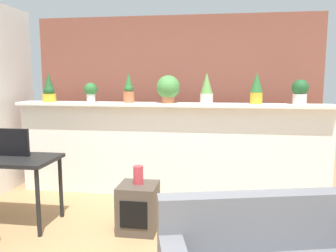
{
  "coord_description": "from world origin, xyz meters",
  "views": [
    {
      "loc": [
        0.64,
        -2.43,
        1.61
      ],
      "look_at": [
        0.1,
        1.24,
        1.07
      ],
      "focal_mm": 36.14,
      "sensor_mm": 36.0,
      "label": 1
    }
  ],
  "objects_px": {
    "side_cube_shelf": "(138,208)",
    "tv_monitor": "(13,142)",
    "potted_plant_3": "(168,88)",
    "potted_plant_4": "(207,89)",
    "potted_plant_5": "(257,88)",
    "potted_plant_1": "(91,91)",
    "vase_on_shelf": "(138,175)",
    "potted_plant_2": "(129,90)",
    "potted_plant_6": "(300,91)",
    "desk": "(6,165)",
    "potted_plant_0": "(49,90)"
  },
  "relations": [
    {
      "from": "potted_plant_6",
      "to": "desk",
      "type": "height_order",
      "value": "potted_plant_6"
    },
    {
      "from": "potted_plant_1",
      "to": "potted_plant_4",
      "type": "height_order",
      "value": "potted_plant_4"
    },
    {
      "from": "potted_plant_2",
      "to": "potted_plant_4",
      "type": "relative_size",
      "value": 0.99
    },
    {
      "from": "potted_plant_2",
      "to": "potted_plant_6",
      "type": "distance_m",
      "value": 2.18
    },
    {
      "from": "potted_plant_4",
      "to": "desk",
      "type": "relative_size",
      "value": 0.36
    },
    {
      "from": "potted_plant_1",
      "to": "side_cube_shelf",
      "type": "relative_size",
      "value": 0.53
    },
    {
      "from": "potted_plant_5",
      "to": "side_cube_shelf",
      "type": "relative_size",
      "value": 0.8
    },
    {
      "from": "potted_plant_0",
      "to": "potted_plant_6",
      "type": "height_order",
      "value": "potted_plant_0"
    },
    {
      "from": "potted_plant_5",
      "to": "side_cube_shelf",
      "type": "height_order",
      "value": "potted_plant_5"
    },
    {
      "from": "potted_plant_4",
      "to": "side_cube_shelf",
      "type": "height_order",
      "value": "potted_plant_4"
    },
    {
      "from": "potted_plant_5",
      "to": "potted_plant_6",
      "type": "distance_m",
      "value": 0.53
    },
    {
      "from": "desk",
      "to": "tv_monitor",
      "type": "bearing_deg",
      "value": 59.91
    },
    {
      "from": "potted_plant_5",
      "to": "vase_on_shelf",
      "type": "xyz_separation_m",
      "value": [
        -1.29,
        -1.05,
        -0.88
      ]
    },
    {
      "from": "potted_plant_1",
      "to": "tv_monitor",
      "type": "distance_m",
      "value": 1.27
    },
    {
      "from": "potted_plant_4",
      "to": "vase_on_shelf",
      "type": "xyz_separation_m",
      "value": [
        -0.66,
        -1.02,
        -0.87
      ]
    },
    {
      "from": "potted_plant_3",
      "to": "tv_monitor",
      "type": "height_order",
      "value": "potted_plant_3"
    },
    {
      "from": "potted_plant_2",
      "to": "side_cube_shelf",
      "type": "relative_size",
      "value": 0.78
    },
    {
      "from": "side_cube_shelf",
      "to": "potted_plant_5",
      "type": "bearing_deg",
      "value": 39.94
    },
    {
      "from": "potted_plant_4",
      "to": "desk",
      "type": "height_order",
      "value": "potted_plant_4"
    },
    {
      "from": "potted_plant_5",
      "to": "vase_on_shelf",
      "type": "bearing_deg",
      "value": -140.91
    },
    {
      "from": "potted_plant_5",
      "to": "potted_plant_3",
      "type": "bearing_deg",
      "value": -179.9
    },
    {
      "from": "side_cube_shelf",
      "to": "tv_monitor",
      "type": "bearing_deg",
      "value": 178.21
    },
    {
      "from": "potted_plant_1",
      "to": "tv_monitor",
      "type": "xyz_separation_m",
      "value": [
        -0.51,
        -1.04,
        -0.52
      ]
    },
    {
      "from": "potted_plant_4",
      "to": "potted_plant_0",
      "type": "bearing_deg",
      "value": 179.33
    },
    {
      "from": "potted_plant_3",
      "to": "potted_plant_4",
      "type": "relative_size",
      "value": 0.91
    },
    {
      "from": "potted_plant_3",
      "to": "potted_plant_5",
      "type": "bearing_deg",
      "value": 0.1
    },
    {
      "from": "potted_plant_5",
      "to": "vase_on_shelf",
      "type": "height_order",
      "value": "potted_plant_5"
    },
    {
      "from": "tv_monitor",
      "to": "side_cube_shelf",
      "type": "bearing_deg",
      "value": -1.79
    },
    {
      "from": "vase_on_shelf",
      "to": "potted_plant_6",
      "type": "bearing_deg",
      "value": 30.11
    },
    {
      "from": "desk",
      "to": "potted_plant_3",
      "type": "bearing_deg",
      "value": 34.36
    },
    {
      "from": "potted_plant_1",
      "to": "potted_plant_3",
      "type": "xyz_separation_m",
      "value": [
        1.06,
        -0.0,
        0.05
      ]
    },
    {
      "from": "potted_plant_4",
      "to": "vase_on_shelf",
      "type": "relative_size",
      "value": 2.06
    },
    {
      "from": "potted_plant_6",
      "to": "vase_on_shelf",
      "type": "bearing_deg",
      "value": -149.89
    },
    {
      "from": "potted_plant_3",
      "to": "tv_monitor",
      "type": "relative_size",
      "value": 0.96
    },
    {
      "from": "potted_plant_1",
      "to": "potted_plant_3",
      "type": "relative_size",
      "value": 0.73
    },
    {
      "from": "potted_plant_5",
      "to": "potted_plant_1",
      "type": "bearing_deg",
      "value": 179.92
    },
    {
      "from": "potted_plant_0",
      "to": "desk",
      "type": "distance_m",
      "value": 1.35
    },
    {
      "from": "potted_plant_1",
      "to": "potted_plant_4",
      "type": "bearing_deg",
      "value": -1.19
    },
    {
      "from": "potted_plant_3",
      "to": "potted_plant_4",
      "type": "distance_m",
      "value": 0.5
    },
    {
      "from": "potted_plant_3",
      "to": "tv_monitor",
      "type": "distance_m",
      "value": 1.97
    },
    {
      "from": "potted_plant_2",
      "to": "desk",
      "type": "height_order",
      "value": "potted_plant_2"
    },
    {
      "from": "potted_plant_2",
      "to": "potted_plant_6",
      "type": "xyz_separation_m",
      "value": [
        2.18,
        0.01,
        -0.0
      ]
    },
    {
      "from": "potted_plant_0",
      "to": "potted_plant_4",
      "type": "height_order",
      "value": "potted_plant_4"
    },
    {
      "from": "potted_plant_6",
      "to": "potted_plant_2",
      "type": "bearing_deg",
      "value": -179.78
    },
    {
      "from": "desk",
      "to": "vase_on_shelf",
      "type": "xyz_separation_m",
      "value": [
        1.46,
        0.07,
        -0.07
      ]
    },
    {
      "from": "potted_plant_4",
      "to": "desk",
      "type": "distance_m",
      "value": 2.52
    },
    {
      "from": "potted_plant_3",
      "to": "desk",
      "type": "relative_size",
      "value": 0.33
    },
    {
      "from": "tv_monitor",
      "to": "side_cube_shelf",
      "type": "distance_m",
      "value": 1.56
    },
    {
      "from": "potted_plant_0",
      "to": "potted_plant_4",
      "type": "bearing_deg",
      "value": -0.67
    },
    {
      "from": "potted_plant_4",
      "to": "potted_plant_5",
      "type": "distance_m",
      "value": 0.62
    }
  ]
}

